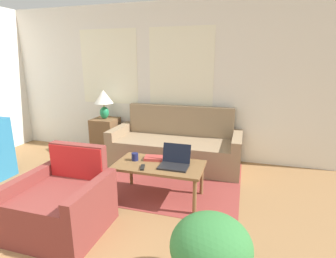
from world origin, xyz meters
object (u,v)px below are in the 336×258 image
(laptop, at_px, (175,162))
(tv_remote, at_px, (143,167))
(coffee_table, at_px, (159,168))
(couch, at_px, (176,148))
(book_red, at_px, (154,158))
(table_lamp, at_px, (104,99))
(potted_plant, at_px, (211,252))
(armchair, at_px, (64,204))
(cup_navy, at_px, (135,157))

(laptop, relative_size, tv_remote, 2.19)
(coffee_table, relative_size, laptop, 3.14)
(couch, distance_m, book_red, 1.04)
(table_lamp, xyz_separation_m, potted_plant, (2.22, -2.49, -0.64))
(laptop, relative_size, potted_plant, 0.54)
(table_lamp, bearing_deg, laptop, -37.56)
(couch, distance_m, laptop, 1.21)
(tv_remote, bearing_deg, armchair, -130.36)
(armchair, height_order, coffee_table, armchair)
(armchair, relative_size, book_red, 3.28)
(table_lamp, bearing_deg, potted_plant, -48.20)
(cup_navy, distance_m, tv_remote, 0.28)
(couch, height_order, cup_navy, couch)
(armchair, xyz_separation_m, potted_plant, (1.51, -0.38, 0.10))
(table_lamp, bearing_deg, coffee_table, -41.11)
(tv_remote, xyz_separation_m, potted_plant, (0.93, -1.06, -0.09))
(cup_navy, bearing_deg, potted_plant, -48.55)
(cup_navy, bearing_deg, table_lamp, 132.16)
(armchair, bearing_deg, laptop, 42.75)
(armchair, height_order, book_red, armchair)
(book_red, height_order, tv_remote, book_red)
(potted_plant, bearing_deg, couch, 110.30)
(laptop, bearing_deg, coffee_table, 179.87)
(couch, relative_size, coffee_table, 1.94)
(book_red, bearing_deg, table_lamp, 139.59)
(laptop, bearing_deg, cup_navy, 176.42)
(book_red, relative_size, potted_plant, 0.40)
(laptop, height_order, book_red, laptop)
(armchair, relative_size, tv_remote, 5.33)
(laptop, bearing_deg, table_lamp, 142.44)
(laptop, distance_m, book_red, 0.34)
(couch, relative_size, potted_plant, 3.31)
(book_red, xyz_separation_m, tv_remote, (-0.03, -0.30, -0.01))
(laptop, relative_size, book_red, 1.34)
(armchair, bearing_deg, potted_plant, -14.22)
(table_lamp, distance_m, tv_remote, 2.00)
(tv_remote, bearing_deg, table_lamp, 132.12)
(couch, height_order, potted_plant, couch)
(book_red, distance_m, potted_plant, 1.63)
(table_lamp, bearing_deg, tv_remote, -47.88)
(coffee_table, distance_m, laptop, 0.22)
(table_lamp, xyz_separation_m, tv_remote, (1.29, -1.43, -0.55))
(laptop, bearing_deg, armchair, -137.25)
(coffee_table, relative_size, tv_remote, 6.87)
(cup_navy, xyz_separation_m, book_red, (0.22, 0.10, -0.03))
(coffee_table, height_order, book_red, book_red)
(couch, relative_size, armchair, 2.50)
(couch, bearing_deg, cup_navy, -101.93)
(couch, xyz_separation_m, cup_navy, (-0.24, -1.12, 0.22))
(tv_remote, bearing_deg, potted_plant, -48.63)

